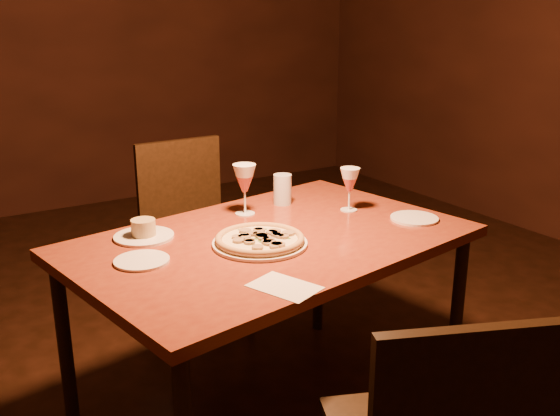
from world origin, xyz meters
TOP-DOWN VIEW (x-y plane):
  - back_wall at (0.00, 3.50)m, footprint 6.00×0.04m
  - dining_table at (0.29, 0.28)m, footprint 1.51×1.11m
  - chair_far at (0.37, 1.18)m, footprint 0.45×0.45m
  - pizza_plate at (0.21, 0.23)m, footprint 0.33×0.33m
  - ramekin_saucer at (-0.10, 0.51)m, footprint 0.21×0.21m
  - wine_glass_far at (0.34, 0.56)m, footprint 0.09×0.09m
  - wine_glass_right at (0.72, 0.39)m, footprint 0.08×0.08m
  - water_tumbler at (0.53, 0.60)m, footprint 0.08×0.08m
  - side_plate_left at (-0.19, 0.30)m, footprint 0.18×0.18m
  - side_plate_near at (0.86, 0.16)m, footprint 0.18×0.18m
  - menu_card at (0.10, -0.10)m, footprint 0.19×0.23m

SIDE VIEW (x-z plane):
  - chair_far at x=0.37m, z-range 0.06..0.97m
  - dining_table at x=0.29m, z-range 0.31..1.05m
  - menu_card at x=0.10m, z-range 0.74..0.74m
  - side_plate_left at x=-0.19m, z-range 0.74..0.75m
  - side_plate_near at x=0.86m, z-range 0.74..0.75m
  - pizza_plate at x=0.21m, z-range 0.74..0.78m
  - ramekin_saucer at x=-0.10m, z-range 0.73..0.80m
  - water_tumbler at x=0.53m, z-range 0.74..0.87m
  - wine_glass_right at x=0.72m, z-range 0.74..0.92m
  - wine_glass_far at x=0.34m, z-range 0.74..0.94m
  - back_wall at x=0.00m, z-range 0.00..3.00m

